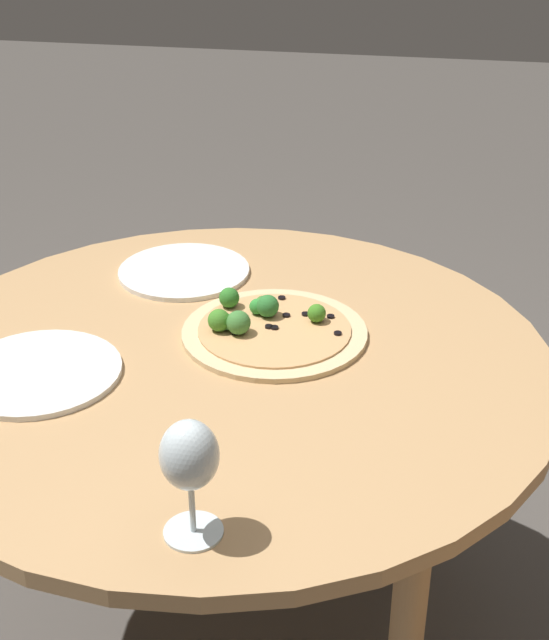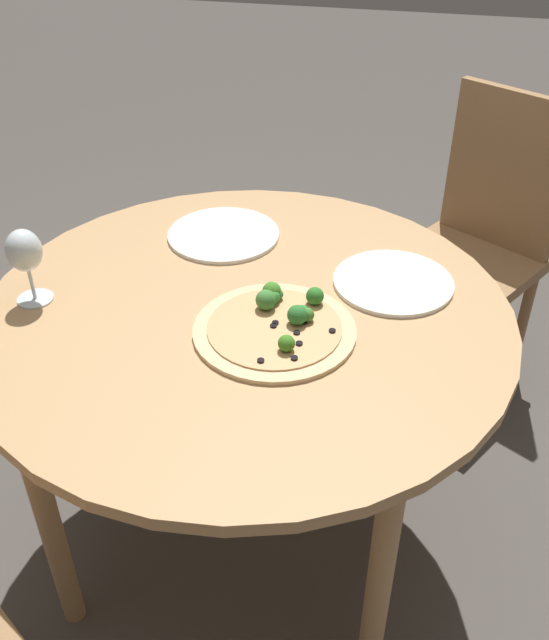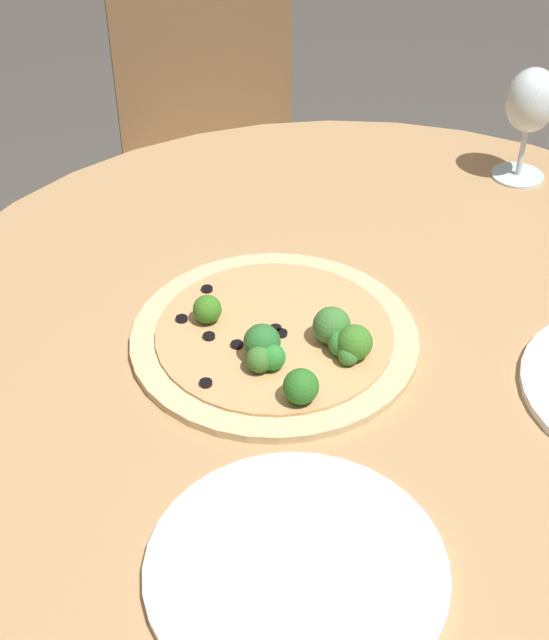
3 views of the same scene
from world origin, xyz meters
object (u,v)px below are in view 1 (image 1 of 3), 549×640
object	(u,v)px
plate_far	(38,372)
wine_glass	(189,459)
pizza	(269,327)
plate_near	(184,271)

from	to	relation	value
plate_far	wine_glass	bearing A→B (deg)	-131.79
wine_glass	plate_far	size ratio (longest dim) A/B	0.61
wine_glass	plate_far	bearing A→B (deg)	48.21
pizza	plate_near	world-z (taller)	pizza
wine_glass	plate_near	bearing A→B (deg)	17.31
plate_near	wine_glass	bearing A→B (deg)	-162.69
pizza	plate_near	bearing A→B (deg)	45.83
pizza	plate_near	size ratio (longest dim) A/B	1.24
pizza	wine_glass	xyz separation A→B (m)	(-0.53, -0.01, 0.10)
wine_glass	plate_near	xyz separation A→B (m)	(0.74, 0.23, -0.11)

